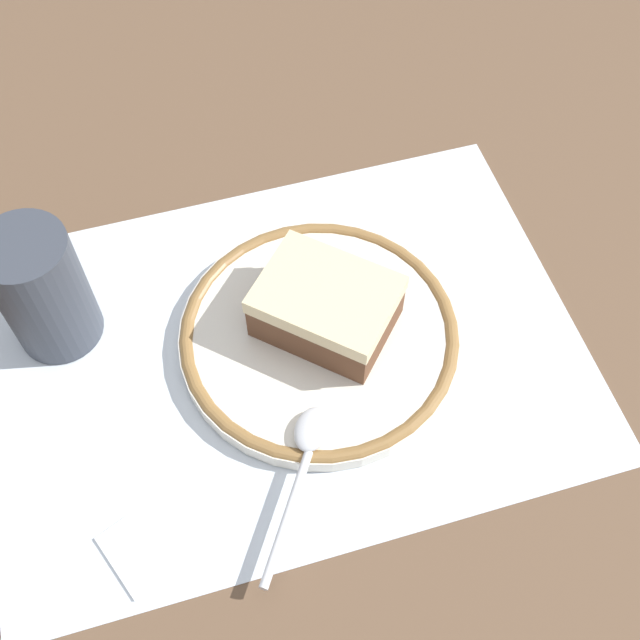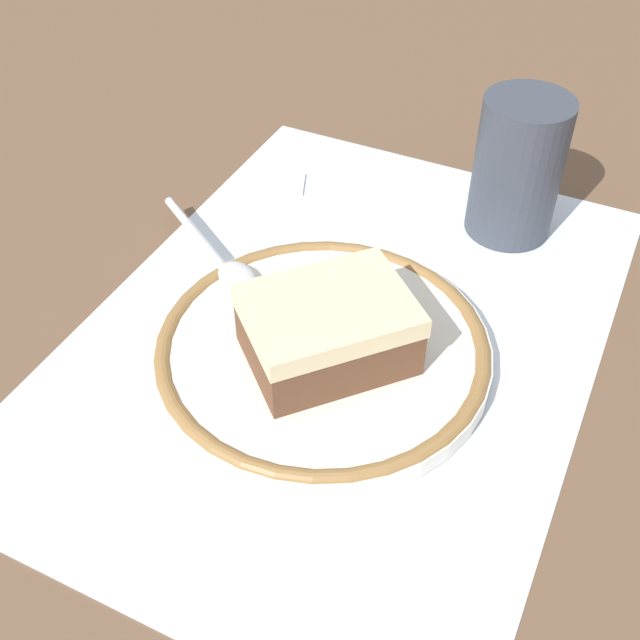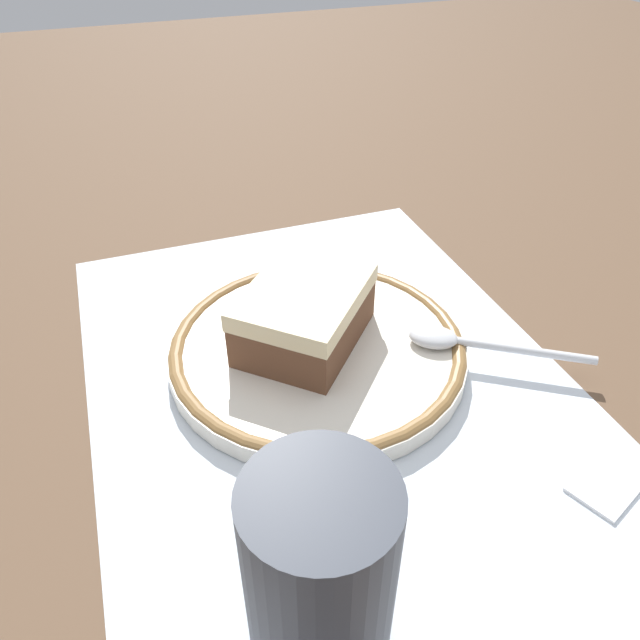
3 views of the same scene
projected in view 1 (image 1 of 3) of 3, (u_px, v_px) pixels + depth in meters
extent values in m
plane|color=brown|center=(284.00, 351.00, 0.60)|extent=(2.40, 2.40, 0.00)
cube|color=silver|center=(284.00, 351.00, 0.60)|extent=(0.44, 0.31, 0.00)
cylinder|color=silver|center=(320.00, 339.00, 0.59)|extent=(0.21, 0.21, 0.01)
torus|color=olive|center=(320.00, 336.00, 0.59)|extent=(0.21, 0.21, 0.01)
cube|color=brown|center=(326.00, 311.00, 0.58)|extent=(0.12, 0.11, 0.03)
cube|color=beige|center=(326.00, 295.00, 0.56)|extent=(0.12, 0.12, 0.01)
ellipsoid|color=silver|center=(316.00, 428.00, 0.54)|extent=(0.04, 0.04, 0.01)
cylinder|color=silver|center=(287.00, 517.00, 0.51)|extent=(0.06, 0.08, 0.01)
cylinder|color=#383D47|center=(42.00, 290.00, 0.56)|extent=(0.06, 0.06, 0.10)
cylinder|color=#B7722D|center=(51.00, 306.00, 0.58)|extent=(0.06, 0.06, 0.06)
cube|color=white|center=(134.00, 554.00, 0.51)|extent=(0.05, 0.06, 0.01)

